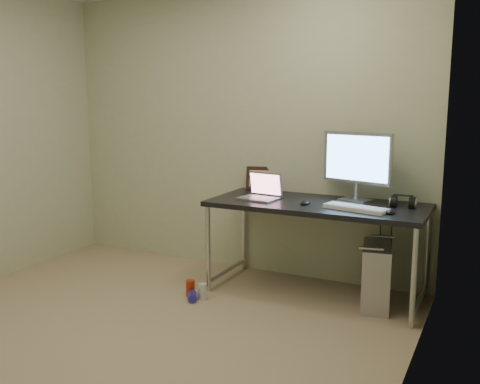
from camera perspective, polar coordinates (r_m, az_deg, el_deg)
name	(u,v)px	position (r m, az deg, el deg)	size (l,w,h in m)	color
floor	(118,341)	(3.69, -12.90, -15.21)	(3.50, 3.50, 0.00)	tan
wall_back	(239,133)	(4.83, -0.15, 6.35)	(3.50, 0.02, 2.50)	beige
wall_right	(405,165)	(2.61, 17.22, 2.80)	(0.02, 3.50, 2.50)	beige
desk	(317,212)	(4.24, 8.20, -2.12)	(1.68, 0.74, 0.75)	black
tower_computer	(376,276)	(4.19, 14.30, -8.63)	(0.29, 0.49, 0.51)	silver
cable_a	(380,243)	(4.49, 14.75, -5.27)	(0.01, 0.01, 0.70)	black
cable_b	(391,247)	(4.46, 15.82, -5.69)	(0.01, 0.01, 0.72)	black
can_red	(190,288)	(4.34, -5.32, -10.17)	(0.07, 0.07, 0.13)	#B22B0D
can_white	(202,291)	(4.26, -4.03, -10.52)	(0.07, 0.07, 0.13)	silver
can_blue	(192,296)	(4.25, -5.12, -11.04)	(0.07, 0.07, 0.13)	#2A26AF
laptop	(261,193)	(4.33, 2.24, -0.10)	(0.33, 0.28, 0.21)	#B1B2B9
monitor	(357,161)	(4.29, 12.36, 3.24)	(0.57, 0.22, 0.54)	#B1B2B9
keyboard	(356,208)	(3.99, 12.27, -1.69)	(0.47, 0.15, 0.03)	white
mouse_right	(390,211)	(3.92, 15.72, -1.99)	(0.07, 0.11, 0.04)	black
mouse_left	(305,202)	(4.14, 6.95, -1.06)	(0.07, 0.11, 0.04)	black
headphones	(403,203)	(4.17, 17.00, -1.13)	(0.18, 0.11, 0.12)	black
picture_frame	(261,178)	(4.75, 2.22, 1.47)	(0.26, 0.03, 0.21)	black
webcam	(277,183)	(4.62, 3.98, 0.99)	(0.04, 0.04, 0.12)	silver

